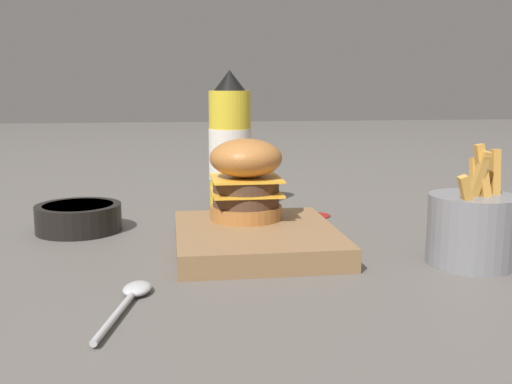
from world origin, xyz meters
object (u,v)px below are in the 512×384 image
object	(u,v)px
burger	(246,178)
spoon	(132,296)
ketchup_bottle	(230,148)
side_bowl	(79,217)
fries_basket	(473,228)
serving_board	(256,238)

from	to	relation	value
burger	spoon	world-z (taller)	burger
ketchup_bottle	side_bowl	bearing A→B (deg)	-63.70
ketchup_bottle	fries_basket	bearing A→B (deg)	35.70
burger	side_bowl	bearing A→B (deg)	-107.99
serving_board	fries_basket	world-z (taller)	fries_basket
serving_board	ketchup_bottle	xyz separation A→B (m)	(-0.26, -0.01, 0.10)
serving_board	burger	world-z (taller)	burger
ketchup_bottle	spoon	distance (m)	0.48
ketchup_bottle	spoon	xyz separation A→B (m)	(0.44, -0.15, -0.11)
fries_basket	side_bowl	size ratio (longest dim) A/B	1.18
serving_board	spoon	size ratio (longest dim) A/B	1.57
burger	fries_basket	size ratio (longest dim) A/B	0.77
burger	spoon	distance (m)	0.30
spoon	ketchup_bottle	bearing A→B (deg)	-6.22
serving_board	spoon	xyz separation A→B (m)	(0.18, -0.16, -0.01)
spoon	fries_basket	bearing A→B (deg)	-67.68
burger	spoon	xyz separation A→B (m)	(0.24, -0.15, -0.08)
ketchup_bottle	side_bowl	size ratio (longest dim) A/B	1.91
burger	fries_basket	distance (m)	0.32
burger	spoon	bearing A→B (deg)	-31.97
serving_board	ketchup_bottle	distance (m)	0.28
spoon	serving_board	bearing A→B (deg)	-28.56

